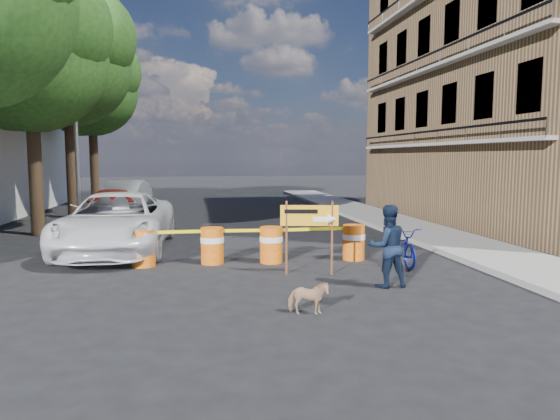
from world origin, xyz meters
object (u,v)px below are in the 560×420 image
object	(u,v)px
sedan_red	(112,206)
barrel_mid_left	(212,245)
dog	(308,298)
barrel_far_left	(143,247)
detour_sign	(316,221)
barrel_far_right	(354,241)
suv_white	(117,222)
barrel_mid_right	(271,244)
pedestrian	(387,246)
bicycle	(401,228)
sedan_silver	(126,197)

from	to	relation	value
sedan_red	barrel_mid_left	bearing A→B (deg)	-70.30
dog	barrel_far_left	bearing A→B (deg)	49.98
barrel_mid_left	detour_sign	bearing A→B (deg)	-35.26
barrel_mid_left	barrel_far_right	distance (m)	3.61
sedan_red	detour_sign	bearing A→B (deg)	-63.26
dog	suv_white	bearing A→B (deg)	46.14
barrel_mid_left	barrel_mid_right	distance (m)	1.46
barrel_far_left	barrel_mid_left	bearing A→B (deg)	1.33
detour_sign	suv_white	distance (m)	6.08
dog	suv_white	world-z (taller)	suv_white
pedestrian	bicycle	bearing A→B (deg)	-122.26
barrel_far_right	sedan_red	size ratio (longest dim) A/B	0.21
suv_white	sedan_silver	xyz separation A→B (m)	(-1.11, 10.29, -0.05)
pedestrian	bicycle	distance (m)	2.26
barrel_mid_left	suv_white	bearing A→B (deg)	140.54
barrel_far_left	suv_white	distance (m)	2.36
detour_sign	suv_white	bearing A→B (deg)	153.61
sedan_red	dog	bearing A→B (deg)	-72.27
barrel_far_left	barrel_far_right	xyz separation A→B (m)	(5.26, -0.08, 0.00)
barrel_mid_right	dog	size ratio (longest dim) A/B	1.32
barrel_mid_right	pedestrian	bearing A→B (deg)	-54.17
bicycle	suv_white	world-z (taller)	bicycle
dog	suv_white	xyz separation A→B (m)	(-4.00, 6.47, 0.53)
barrel_far_left	sedan_silver	bearing A→B (deg)	99.23
barrel_mid_right	detour_sign	xyz separation A→B (m)	(0.79, -1.46, 0.74)
barrel_far_right	detour_sign	xyz separation A→B (m)	(-1.36, -1.48, 0.74)
suv_white	barrel_mid_left	bearing A→B (deg)	-36.97
pedestrian	sedan_silver	world-z (taller)	pedestrian
barrel_far_right	sedan_silver	bearing A→B (deg)	120.22
bicycle	barrel_far_right	bearing A→B (deg)	140.87
barrel_mid_right	bicycle	size ratio (longest dim) A/B	0.49
bicycle	sedan_red	world-z (taller)	bicycle
barrel_mid_right	suv_white	bearing A→B (deg)	150.85
pedestrian	sedan_silver	xyz separation A→B (m)	(-7.09, 15.25, -0.07)
bicycle	sedan_silver	xyz separation A→B (m)	(-8.22, 13.29, -0.15)
dog	sedan_silver	distance (m)	17.52
barrel_mid_left	pedestrian	bearing A→B (deg)	-39.82
suv_white	sedan_silver	distance (m)	10.35
bicycle	pedestrian	bearing A→B (deg)	-119.36
detour_sign	pedestrian	bearing A→B (deg)	-35.96
barrel_mid_right	bicycle	world-z (taller)	bicycle
barrel_far_left	barrel_mid_right	xyz separation A→B (m)	(3.11, -0.09, 0.00)
barrel_mid_right	sedan_red	size ratio (longest dim) A/B	0.21
barrel_mid_left	pedestrian	xyz separation A→B (m)	(3.42, -2.85, 0.37)
detour_sign	pedestrian	world-z (taller)	pedestrian
barrel_far_right	sedan_silver	distance (m)	14.48
barrel_far_left	dog	size ratio (longest dim) A/B	1.32
barrel_far_right	suv_white	world-z (taller)	suv_white
barrel_far_left	pedestrian	xyz separation A→B (m)	(5.07, -2.81, 0.37)
sedan_silver	barrel_far_right	bearing A→B (deg)	-52.88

